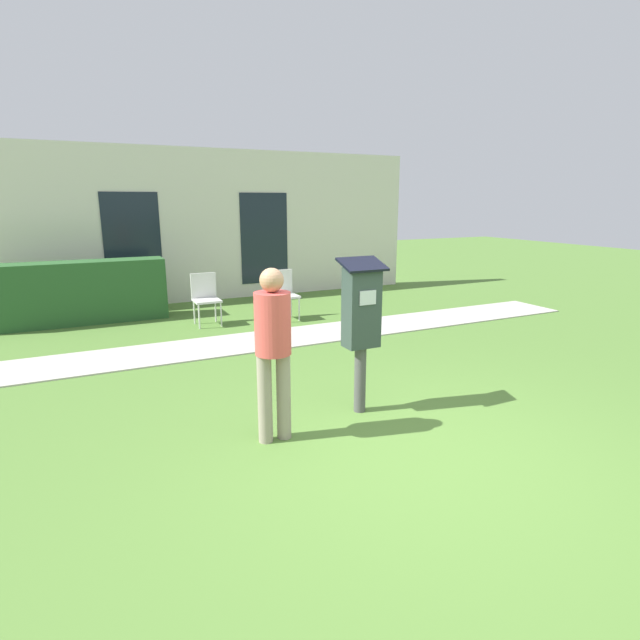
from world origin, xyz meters
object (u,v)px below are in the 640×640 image
person_standing (273,342)px  outdoor_chair_middle (283,290)px  outdoor_chair_left (205,295)px  parking_meter (361,316)px

person_standing → outdoor_chair_middle: bearing=38.0°
outdoor_chair_left → outdoor_chair_middle: size_ratio=1.00×
parking_meter → outdoor_chair_middle: size_ratio=1.77×
parking_meter → outdoor_chair_left: (-0.53, 4.43, -0.49)m
parking_meter → outdoor_chair_middle: bearing=78.6°
outdoor_chair_left → parking_meter: bearing=-87.5°
parking_meter → outdoor_chair_middle: (0.85, 4.22, -0.49)m
person_standing → outdoor_chair_left: (0.49, 4.64, -0.40)m
outdoor_chair_left → outdoor_chair_middle: same height
person_standing → outdoor_chair_left: size_ratio=1.76×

